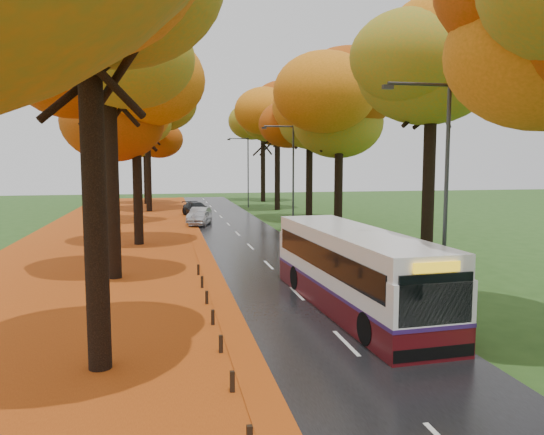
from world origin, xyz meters
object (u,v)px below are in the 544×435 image
object	(u,v)px
car_silver	(199,215)
car_dark	(196,209)
streetlamp_mid	(290,170)
streetlamp_far	(246,167)
car_white	(200,218)
streetlamp_near	(440,181)
bus	(353,268)

from	to	relation	value
car_silver	car_dark	bearing A→B (deg)	105.57
streetlamp_mid	streetlamp_far	bearing A→B (deg)	90.00
car_white	streetlamp_far	bearing A→B (deg)	85.72
streetlamp_mid	car_white	size ratio (longest dim) A/B	2.23
streetlamp_near	bus	xyz separation A→B (m)	(-2.49, 1.44, -3.17)
streetlamp_mid	car_silver	world-z (taller)	streetlamp_mid
car_dark	streetlamp_near	bearing A→B (deg)	-95.06
car_white	car_silver	world-z (taller)	car_silver
streetlamp_near	car_dark	xyz separation A→B (m)	(-6.19, 35.34, -4.01)
streetlamp_near	car_white	world-z (taller)	streetlamp_near
streetlamp_far	car_silver	bearing A→B (deg)	-113.40
car_white	car_silver	size ratio (longest dim) A/B	0.89
car_dark	car_white	bearing A→B (deg)	-105.78
streetlamp_far	bus	xyz separation A→B (m)	(-2.49, -42.56, -3.17)
streetlamp_mid	car_silver	size ratio (longest dim) A/B	1.99
bus	car_dark	size ratio (longest dim) A/B	2.40
car_silver	car_dark	xyz separation A→B (m)	(0.09, 5.85, 0.00)
streetlamp_near	streetlamp_far	distance (m)	44.00
bus	car_silver	distance (m)	28.31
bus	streetlamp_mid	bearing A→B (deg)	79.75
streetlamp_near	car_white	bearing A→B (deg)	102.76
streetlamp_near	car_silver	bearing A→B (deg)	102.03
streetlamp_near	streetlamp_far	size ratio (longest dim) A/B	1.00
streetlamp_far	bus	distance (m)	42.75
streetlamp_near	bus	distance (m)	4.28
bus	car_white	size ratio (longest dim) A/B	3.08
streetlamp_far	streetlamp_near	bearing A→B (deg)	-90.00
streetlamp_near	streetlamp_mid	size ratio (longest dim) A/B	1.00
streetlamp_mid	car_dark	distance (m)	15.24
streetlamp_far	car_silver	xyz separation A→B (m)	(-6.28, -14.52, -4.01)
bus	car_dark	distance (m)	34.11
car_white	car_silver	bearing A→B (deg)	106.50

